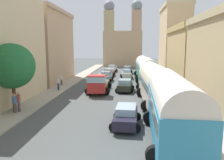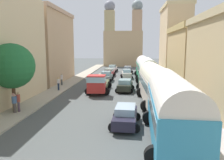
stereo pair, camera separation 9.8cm
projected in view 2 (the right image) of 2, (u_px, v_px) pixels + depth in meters
ground_plane at (116, 84)px, 33.49m from camera, size 154.00×154.00×0.00m
sidewalk_left at (70, 83)px, 34.09m from camera, size 2.50×70.00×0.14m
sidewalk_right at (164, 84)px, 32.87m from camera, size 2.50×70.00×0.14m
building_left_2 at (50, 46)px, 34.86m from camera, size 4.79×12.95×11.37m
building_right_2 at (190, 56)px, 31.27m from camera, size 4.99×12.39×8.58m
building_right_3 at (174, 41)px, 42.75m from camera, size 4.99×9.68×13.51m
distant_church at (123, 44)px, 64.26m from camera, size 11.18×6.15×18.68m
parked_bus_0 at (171, 106)px, 12.58m from camera, size 3.42×9.12×3.99m
parked_bus_1 at (155, 82)px, 21.45m from camera, size 3.42×9.32×3.91m
parked_bus_2 at (148, 71)px, 30.31m from camera, size 3.29×9.03×4.05m
parked_bus_3 at (144, 66)px, 39.19m from camera, size 3.29×9.96×3.93m
cargo_truck_0 at (98, 83)px, 26.56m from camera, size 3.02×7.36×2.40m
car_0 at (106, 76)px, 35.72m from camera, size 2.26×4.01×1.64m
car_1 at (109, 72)px, 41.95m from camera, size 2.40×4.07×1.46m
car_2 at (113, 68)px, 49.45m from camera, size 2.32×4.34×1.56m
car_3 at (126, 116)px, 15.47m from camera, size 2.27×4.07×1.45m
car_4 at (125, 85)px, 27.60m from camera, size 2.43×3.97×1.53m
car_5 at (126, 74)px, 39.37m from camera, size 2.37×4.46×1.63m
car_6 at (128, 70)px, 46.02m from camera, size 2.31×4.15×1.62m
pedestrian_0 at (62, 79)px, 31.28m from camera, size 0.41×0.41×1.84m
pedestrian_1 at (58, 83)px, 27.58m from camera, size 0.44×0.44×1.80m
pedestrian_2 at (18, 101)px, 18.37m from camera, size 0.36×0.36×1.82m
pedestrian_3 at (14, 103)px, 18.07m from camera, size 0.55×0.55×1.72m
pedestrian_4 at (14, 102)px, 18.42m from camera, size 0.42×0.42×1.74m
roadside_tree_1 at (12, 66)px, 18.58m from camera, size 3.87×3.87×5.90m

